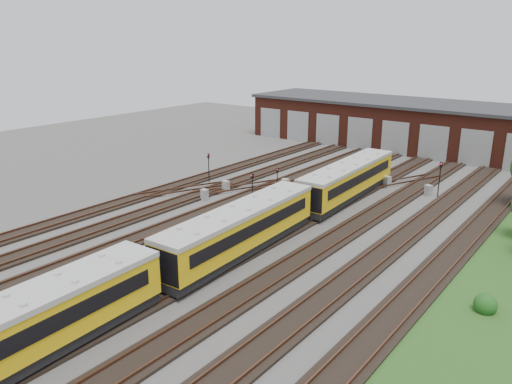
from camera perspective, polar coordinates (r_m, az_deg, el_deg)
The scene contains 14 objects.
ground at distance 38.77m, azimuth -1.63°, elevation -5.15°, with size 120.00×120.00×0.00m, color #494644.
track_network at distance 39.25m, azimuth -1.28°, elevation -4.69°, with size 30.40×70.00×0.33m.
maintenance_shed at distance 72.33m, azimuth 18.94°, elevation 7.14°, with size 51.00×12.50×6.35m.
metro_train at distance 35.02m, azimuth -1.78°, elevation -4.25°, with size 3.40×47.33×3.15m.
signal_mast_0 at distance 52.92m, azimuth -5.44°, elevation 3.20°, with size 0.26×0.24×3.11m.
signal_mast_1 at distance 48.32m, azimuth 2.44°, elevation 1.61°, with size 0.25×0.24×2.74m.
signal_mast_2 at distance 45.53m, azimuth -0.43°, elevation 0.80°, with size 0.23×0.22×2.94m.
signal_mast_3 at distance 50.87m, azimuth 20.28°, elevation 1.85°, with size 0.29×0.27×3.45m.
relay_cabinet_0 at distance 50.14m, azimuth -3.47°, elevation 0.71°, with size 0.62×0.51×1.03m, color #9D9FA2.
relay_cabinet_1 at distance 50.51m, azimuth 3.36°, elevation 0.89°, with size 0.67×0.56×1.12m, color #9D9FA2.
relay_cabinet_2 at distance 47.40m, azimuth -5.90°, elevation -0.32°, with size 0.64×0.53×1.06m, color #9D9FA2.
relay_cabinet_3 at distance 51.38m, azimuth 19.09°, elevation 0.19°, with size 0.63×0.53×1.05m, color #9D9FA2.
relay_cabinet_4 at distance 53.20m, azimuth 14.78°, elevation 1.17°, with size 0.66×0.55×1.10m, color #9D9FA2.
bush_0 at distance 31.34m, azimuth 24.79°, elevation -11.28°, with size 1.30×1.30×1.30m, color #164A15.
Camera 1 is at (22.73, -27.70, 14.80)m, focal length 35.00 mm.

